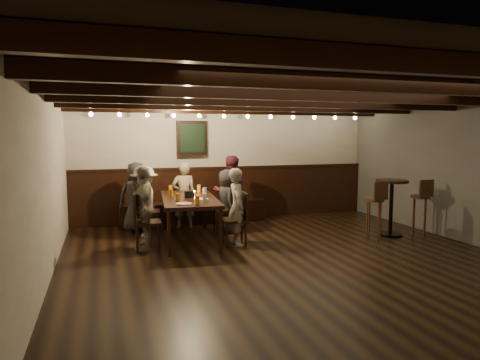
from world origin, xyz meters
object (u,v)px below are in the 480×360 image
object	(u,v)px
person_right_near	(227,201)
bar_stool_left	(374,218)
person_bench_right	(230,192)
person_right_far	(237,207)
person_bench_centre	(184,195)
person_left_far	(144,208)
chair_right_far	(235,229)
high_top_table	(391,199)
chair_left_near	(147,221)
dining_table	(189,201)
chair_right_near	(226,218)
person_bench_left	(136,197)
bar_stool_right	(420,215)
person_left_near	(145,201)
chair_left_far	(147,232)

from	to	relation	value
person_right_near	bar_stool_left	world-z (taller)	person_right_near
person_bench_right	bar_stool_left	xyz separation A→B (m)	(2.05, -1.79, -0.32)
person_right_far	bar_stool_left	distance (m)	2.39
person_bench_centre	person_left_far	world-z (taller)	person_left_far
chair_right_far	high_top_table	size ratio (longest dim) A/B	0.85
chair_right_far	person_bench_right	distance (m)	1.43
chair_left_near	person_left_far	distance (m)	0.98
dining_table	person_right_near	xyz separation A→B (m)	(0.79, 0.37, -0.09)
chair_right_far	chair_right_near	bearing A→B (deg)	-0.05
chair_right_near	person_bench_left	world-z (taller)	person_bench_left
chair_left_near	chair_right_far	xyz separation A→B (m)	(1.34, -1.04, -0.02)
chair_left_near	bar_stool_left	xyz separation A→B (m)	(3.71, -1.50, 0.10)
bar_stool_left	bar_stool_right	size ratio (longest dim) A/B	1.00
dining_table	person_bench_centre	distance (m)	1.05
person_left_far	high_top_table	distance (m)	4.35
chair_right_near	bar_stool_right	distance (m)	3.53
chair_right_far	person_bench_centre	bearing A→B (deg)	25.59
chair_right_far	person_bench_centre	size ratio (longest dim) A/B	0.67
person_bench_left	dining_table	bearing A→B (deg)	135.00
chair_right_far	person_bench_right	xyz separation A→B (m)	(0.31, 1.33, 0.44)
person_bench_left	person_left_near	distance (m)	0.47
chair_right_near	person_bench_centre	bearing A→B (deg)	50.16
person_bench_left	person_left_far	xyz separation A→B (m)	(0.02, -1.36, 0.01)
dining_table	chair_right_far	distance (m)	0.95
person_bench_left	person_right_near	distance (m)	1.71
person_bench_left	person_right_far	world-z (taller)	person_bench_left
person_left_near	bar_stool_left	size ratio (longest dim) A/B	1.24
chair_left_near	person_bench_left	bearing A→B (deg)	-158.17
high_top_table	chair_right_far	bearing A→B (deg)	174.91
chair_left_near	person_bench_right	bearing A→B (deg)	105.53
high_top_table	bar_stool_left	bearing A→B (deg)	-157.61
dining_table	chair_right_near	bearing A→B (deg)	32.04
person_bench_right	high_top_table	distance (m)	3.00
dining_table	bar_stool_right	distance (m)	4.15
chair_left_near	person_left_near	bearing A→B (deg)	-90.00
person_left_far	person_right_near	size ratio (longest dim) A/B	1.12
chair_right_near	chair_left_near	bearing A→B (deg)	90.00
person_bench_right	person_left_near	size ratio (longest dim) A/B	1.11
bar_stool_right	person_bench_left	bearing A→B (deg)	159.56
person_bench_left	person_right_far	bearing A→B (deg)	140.71
person_left_near	bar_stool_right	distance (m)	4.96
chair_right_far	person_left_far	size ratio (longest dim) A/B	0.65
chair_left_far	person_bench_left	world-z (taller)	person_bench_left
chair_right_near	person_bench_right	size ratio (longest dim) A/B	0.64
person_bench_right	bar_stool_right	world-z (taller)	person_bench_right
chair_left_far	person_bench_right	distance (m)	2.15
person_bench_centre	bar_stool_left	world-z (taller)	person_bench_centre
person_left_far	person_bench_right	bearing A→B (deg)	129.29
person_bench_right	person_left_far	distance (m)	2.13
chair_right_near	high_top_table	size ratio (longest dim) A/B	0.89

